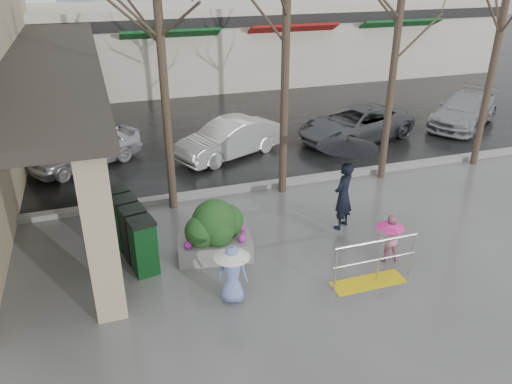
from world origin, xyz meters
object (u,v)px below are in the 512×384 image
child_blue (232,269)px  news_boxes (131,229)px  tree_west (158,12)px  car_b (229,139)px  planter (215,231)px  tree_midwest (287,1)px  tree_mideast (400,13)px  car_c (355,124)px  car_a (85,147)px  woman (345,172)px  child_pink (389,235)px  handrail (372,267)px  car_d (464,110)px

child_blue → news_boxes: news_boxes is taller
tree_west → car_b: (2.49, 3.20, -4.45)m
planter → tree_midwest: bearing=46.0°
tree_midwest → child_blue: size_ratio=5.65×
tree_mideast → car_c: size_ratio=1.43×
car_a → news_boxes: bearing=-21.0°
woman → child_pink: 1.91m
tree_midwest → news_boxes: tree_midwest is taller
tree_midwest → news_boxes: (-4.49, -2.05, -4.59)m
tree_mideast → child_pink: 6.36m
car_b → child_pink: bearing=-11.3°
tree_mideast → child_blue: size_ratio=5.25×
handrail → planter: (-2.88, 1.99, 0.32)m
handrail → car_c: size_ratio=0.42×
woman → news_boxes: 5.24m
news_boxes → car_c: bearing=19.7°
tree_midwest → news_boxes: 6.74m
woman → news_boxes: (-5.15, 0.41, -0.86)m
woman → child_pink: (0.29, -1.68, -0.87)m
tree_midwest → woman: bearing=-75.0°
tree_mideast → woman: (-2.64, -2.45, -3.35)m
tree_west → planter: bearing=-80.2°
handrail → news_boxes: (-4.66, 2.75, 0.27)m
child_blue → tree_west: bearing=-64.0°
car_a → tree_mideast: bearing=36.5°
tree_west → car_b: size_ratio=1.78×
child_pink → car_d: 11.24m
woman → handrail: bearing=42.8°
child_pink → car_c: bearing=-103.4°
news_boxes → tree_mideast: bearing=2.6°
tree_midwest → planter: bearing=-134.0°
child_blue → child_pink: bearing=-154.6°
tree_mideast → car_b: bearing=141.4°
car_a → child_blue: bearing=-12.1°
tree_midwest → car_b: tree_midwest is taller
car_c → tree_west: bearing=-81.5°
tree_midwest → child_blue: (-2.77, -4.45, -4.50)m
planter → car_c: bearing=41.7°
car_a → car_b: bearing=52.4°
tree_midwest → planter: (-2.72, -2.81, -4.54)m
car_b → car_d: (9.88, 0.33, 0.00)m
tree_mideast → child_blue: tree_mideast is taller
child_pink → car_b: bearing=-67.4°
news_boxes → car_c: 10.18m
child_blue → car_a: car_a is taller
tree_midwest → news_boxes: bearing=-155.5°
tree_mideast → car_d: size_ratio=1.50×
tree_mideast → car_b: tree_mideast is taller
car_b → car_c: bearing=67.3°
child_pink → car_c: size_ratio=0.25×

